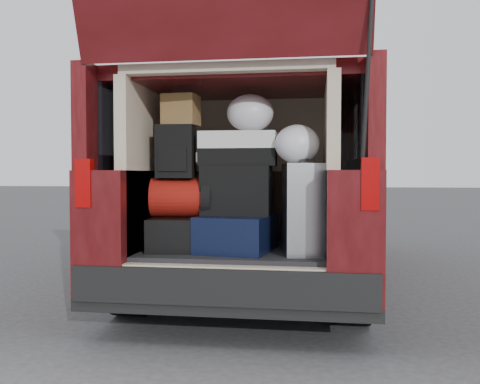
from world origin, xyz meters
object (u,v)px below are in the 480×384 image
Objects in this scene: twotone_duffel at (238,149)px; red_duffel at (182,197)px; navy_hardshell at (237,233)px; black_soft_case at (237,190)px; silver_roller at (303,209)px; black_hardshell at (183,233)px; backpack at (176,152)px.

red_duffel is at bearing -175.25° from twotone_duffel.
navy_hardshell is 0.30m from black_soft_case.
silver_roller is 1.27× the size of black_soft_case.
navy_hardshell is at bearing -77.62° from black_soft_case.
black_hardshell is 0.57m from backpack.
twotone_duffel reaches higher than navy_hardshell.
black_hardshell is at bearing -177.13° from twotone_duffel.
black_hardshell is 0.49m from black_soft_case.
red_duffel is 0.80× the size of twotone_duffel.
silver_roller is at bearing -12.52° from red_duffel.
twotone_duffel is at bearing 101.40° from navy_hardshell.
navy_hardshell is 1.19× the size of black_soft_case.
backpack is at bearing -169.88° from black_soft_case.
red_duffel is 0.39m from black_soft_case.
black_soft_case is 1.29× the size of backpack.
black_soft_case is 0.29m from twotone_duffel.
black_soft_case is (-0.46, 0.12, 0.12)m from silver_roller.
twotone_duffel reaches higher than red_duffel.
red_duffel is 0.32m from backpack.
navy_hardshell is (0.40, -0.04, 0.01)m from black_hardshell.
navy_hardshell is 0.58m from twotone_duffel.
backpack is at bearing -134.58° from red_duffel.
backpack is at bearing 168.48° from silver_roller.
silver_roller is 1.63× the size of backpack.
red_duffel is 0.52m from twotone_duffel.
navy_hardshell is 1.33× the size of red_duffel.
black_hardshell is 0.71m from twotone_duffel.
red_duffel is at bearing 48.78° from backpack.
red_duffel reaches higher than black_hardshell.
silver_roller is at bearing -13.25° from black_soft_case.
silver_roller is (0.85, -0.10, 0.19)m from black_hardshell.
twotone_duffel is at bearing 155.31° from silver_roller.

